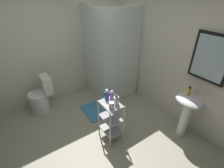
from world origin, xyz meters
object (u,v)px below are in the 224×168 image
object	(u,v)px
conditioner_bottle_purple	(112,96)
storage_cart	(111,118)
shampoo_bottle_blue	(107,95)
toilet	(41,97)
pedestal_sink	(187,109)
rinse_cup	(111,105)
bath_mat	(94,111)
hand_soap_bottle	(189,91)
shower_stall	(110,76)
lotion_bottle_white	(116,100)

from	to	relation	value
conditioner_bottle_purple	storage_cart	bearing A→B (deg)	-46.96
shampoo_bottle_blue	toilet	bearing A→B (deg)	-149.10
pedestal_sink	rinse_cup	distance (m)	1.27
storage_cart	conditioner_bottle_purple	bearing A→B (deg)	133.04
pedestal_sink	shampoo_bottle_blue	world-z (taller)	shampoo_bottle_blue
bath_mat	hand_soap_bottle	bearing A→B (deg)	36.76
shower_stall	lotion_bottle_white	xyz separation A→B (m)	(1.25, -0.71, 0.35)
rinse_cup	toilet	bearing A→B (deg)	-154.80
toilet	conditioner_bottle_purple	world-z (taller)	conditioner_bottle_purple
pedestal_sink	shampoo_bottle_blue	bearing A→B (deg)	-126.24
shower_stall	hand_soap_bottle	xyz separation A→B (m)	(1.77, 0.33, 0.41)
storage_cart	conditioner_bottle_purple	size ratio (longest dim) A/B	4.13
pedestal_sink	toilet	world-z (taller)	pedestal_sink
pedestal_sink	hand_soap_bottle	xyz separation A→B (m)	(-0.07, 0.02, 0.30)
conditioner_bottle_purple	rinse_cup	bearing A→B (deg)	-36.31
rinse_cup	bath_mat	size ratio (longest dim) A/B	0.17
storage_cart	shampoo_bottle_blue	world-z (taller)	shampoo_bottle_blue
toilet	conditioner_bottle_purple	size ratio (longest dim) A/B	4.24
hand_soap_bottle	bath_mat	distance (m)	1.90
shampoo_bottle_blue	lotion_bottle_white	bearing A→B (deg)	13.98
conditioner_bottle_purple	rinse_cup	distance (m)	0.19
conditioner_bottle_purple	bath_mat	distance (m)	1.08
conditioner_bottle_purple	shampoo_bottle_blue	bearing A→B (deg)	-144.19
pedestal_sink	lotion_bottle_white	xyz separation A→B (m)	(-0.58, -1.01, 0.24)
toilet	bath_mat	distance (m)	1.14
lotion_bottle_white	bath_mat	size ratio (longest dim) A/B	0.30
hand_soap_bottle	lotion_bottle_white	xyz separation A→B (m)	(-0.52, -1.04, -0.06)
storage_cart	rinse_cup	size ratio (longest dim) A/B	7.15
pedestal_sink	lotion_bottle_white	distance (m)	1.19
hand_soap_bottle	rinse_cup	bearing A→B (deg)	-112.86
toilet	storage_cart	distance (m)	1.65
shower_stall	bath_mat	world-z (taller)	shower_stall
pedestal_sink	shampoo_bottle_blue	xyz separation A→B (m)	(-0.78, -1.06, 0.24)
toilet	shampoo_bottle_blue	bearing A→B (deg)	30.90
lotion_bottle_white	shampoo_bottle_blue	xyz separation A→B (m)	(-0.19, -0.05, 0.00)
storage_cart	bath_mat	world-z (taller)	storage_cart
storage_cart	conditioner_bottle_purple	xyz separation A→B (m)	(-0.06, 0.06, 0.38)
pedestal_sink	shower_stall	bearing A→B (deg)	-170.52
conditioner_bottle_purple	bath_mat	size ratio (longest dim) A/B	0.30
shower_stall	storage_cart	xyz separation A→B (m)	(1.19, -0.77, -0.03)
shower_stall	storage_cart	bearing A→B (deg)	-32.85
hand_soap_bottle	conditioner_bottle_purple	world-z (taller)	hand_soap_bottle
shower_stall	rinse_cup	world-z (taller)	shower_stall
shower_stall	lotion_bottle_white	size ratio (longest dim) A/B	11.08
lotion_bottle_white	bath_mat	bearing A→B (deg)	178.12
storage_cart	bath_mat	size ratio (longest dim) A/B	1.23
toilet	rinse_cup	distance (m)	1.77
shower_stall	bath_mat	size ratio (longest dim) A/B	3.33
toilet	hand_soap_bottle	distance (m)	2.82
toilet	hand_soap_bottle	size ratio (longest dim) A/B	5.04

